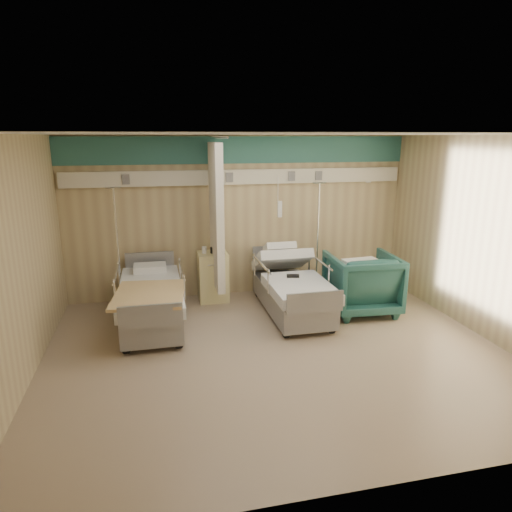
# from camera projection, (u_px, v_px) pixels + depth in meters

# --- Properties ---
(ground) EXTENTS (6.00, 5.00, 0.00)m
(ground) POSITION_uv_depth(u_px,v_px,m) (277.00, 352.00, 6.04)
(ground) COLOR gray
(ground) RESTS_ON ground
(room_walls) EXTENTS (6.04, 5.04, 2.82)m
(room_walls) POSITION_uv_depth(u_px,v_px,m) (271.00, 210.00, 5.80)
(room_walls) COLOR tan
(room_walls) RESTS_ON ground
(bed_right) EXTENTS (1.00, 2.16, 0.63)m
(bed_right) POSITION_uv_depth(u_px,v_px,m) (292.00, 295.00, 7.32)
(bed_right) COLOR silver
(bed_right) RESTS_ON ground
(bed_left) EXTENTS (1.00, 2.16, 0.63)m
(bed_left) POSITION_uv_depth(u_px,v_px,m) (151.00, 305.00, 6.85)
(bed_left) COLOR silver
(bed_left) RESTS_ON ground
(bedside_cabinet) EXTENTS (0.50, 0.48, 0.85)m
(bedside_cabinet) POSITION_uv_depth(u_px,v_px,m) (213.00, 276.00, 7.89)
(bedside_cabinet) COLOR beige
(bedside_cabinet) RESTS_ON ground
(visitor_armchair) EXTENTS (1.09, 1.12, 0.97)m
(visitor_armchair) POSITION_uv_depth(u_px,v_px,m) (362.00, 283.00, 7.35)
(visitor_armchair) COLOR #20514D
(visitor_armchair) RESTS_ON ground
(waffle_blanket) EXTENTS (0.61, 0.55, 0.06)m
(waffle_blanket) POSITION_uv_depth(u_px,v_px,m) (365.00, 252.00, 7.19)
(waffle_blanket) COLOR white
(waffle_blanket) RESTS_ON visitor_armchair
(iv_stand_right) EXTENTS (0.36, 0.36, 2.01)m
(iv_stand_right) POSITION_uv_depth(u_px,v_px,m) (316.00, 271.00, 8.23)
(iv_stand_right) COLOR silver
(iv_stand_right) RESTS_ON ground
(iv_stand_left) EXTENTS (0.36, 0.36, 2.02)m
(iv_stand_left) POSITION_uv_depth(u_px,v_px,m) (121.00, 286.00, 7.44)
(iv_stand_left) COLOR silver
(iv_stand_left) RESTS_ON ground
(call_remote) EXTENTS (0.20, 0.13, 0.04)m
(call_remote) POSITION_uv_depth(u_px,v_px,m) (293.00, 276.00, 7.16)
(call_remote) COLOR black
(call_remote) RESTS_ON bed_right
(tan_blanket) EXTENTS (1.07, 1.28, 0.04)m
(tan_blanket) POSITION_uv_depth(u_px,v_px,m) (149.00, 294.00, 6.32)
(tan_blanket) COLOR tan
(tan_blanket) RESTS_ON bed_left
(toiletry_bag) EXTENTS (0.23, 0.18, 0.11)m
(toiletry_bag) POSITION_uv_depth(u_px,v_px,m) (217.00, 250.00, 7.73)
(toiletry_bag) COLOR black
(toiletry_bag) RESTS_ON bedside_cabinet
(white_cup) EXTENTS (0.09, 0.09, 0.12)m
(white_cup) POSITION_uv_depth(u_px,v_px,m) (204.00, 250.00, 7.73)
(white_cup) COLOR white
(white_cup) RESTS_ON bedside_cabinet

